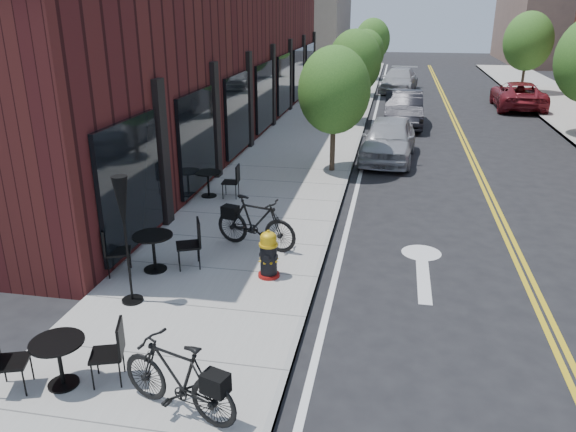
# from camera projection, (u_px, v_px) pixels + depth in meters

# --- Properties ---
(ground) EXTENTS (120.00, 120.00, 0.00)m
(ground) POSITION_uv_depth(u_px,v_px,m) (306.00, 323.00, 9.42)
(ground) COLOR black
(ground) RESTS_ON ground
(sidewalk_near) EXTENTS (4.00, 70.00, 0.12)m
(sidewalk_near) POSITION_uv_depth(u_px,v_px,m) (294.00, 162.00, 18.94)
(sidewalk_near) COLOR #9E9B93
(sidewalk_near) RESTS_ON ground
(building_near) EXTENTS (5.00, 28.00, 7.00)m
(building_near) POSITION_uv_depth(u_px,v_px,m) (200.00, 46.00, 22.20)
(building_near) COLOR #421515
(building_near) RESTS_ON ground
(bg_building_left) EXTENTS (8.00, 14.00, 10.00)m
(bg_building_left) POSITION_uv_depth(u_px,v_px,m) (303.00, 6.00, 53.20)
(bg_building_left) COLOR #726656
(bg_building_left) RESTS_ON ground
(tree_near_a) EXTENTS (2.20, 2.20, 3.81)m
(tree_near_a) POSITION_uv_depth(u_px,v_px,m) (334.00, 90.00, 16.89)
(tree_near_a) COLOR #382B1E
(tree_near_a) RESTS_ON sidewalk_near
(tree_near_b) EXTENTS (2.30, 2.30, 3.98)m
(tree_near_b) POSITION_uv_depth(u_px,v_px,m) (355.00, 62.00, 24.20)
(tree_near_b) COLOR #382B1E
(tree_near_b) RESTS_ON sidewalk_near
(tree_near_c) EXTENTS (2.10, 2.10, 3.67)m
(tree_near_c) POSITION_uv_depth(u_px,v_px,m) (365.00, 52.00, 31.63)
(tree_near_c) COLOR #382B1E
(tree_near_c) RESTS_ON sidewalk_near
(tree_near_d) EXTENTS (2.40, 2.40, 4.11)m
(tree_near_d) POSITION_uv_depth(u_px,v_px,m) (373.00, 40.00, 38.89)
(tree_near_d) COLOR #382B1E
(tree_near_d) RESTS_ON sidewalk_near
(tree_far_c) EXTENTS (2.80, 2.80, 4.62)m
(tree_far_c) POSITION_uv_depth(u_px,v_px,m) (528.00, 41.00, 32.59)
(tree_far_c) COLOR #382B1E
(tree_far_c) RESTS_ON sidewalk_far
(fire_hydrant) EXTENTS (0.51, 0.51, 0.95)m
(fire_hydrant) POSITION_uv_depth(u_px,v_px,m) (269.00, 255.00, 10.63)
(fire_hydrant) COLOR maroon
(fire_hydrant) RESTS_ON sidewalk_near
(bicycle_left) EXTENTS (1.84, 1.03, 1.06)m
(bicycle_left) POSITION_uv_depth(u_px,v_px,m) (178.00, 377.00, 6.99)
(bicycle_left) COLOR black
(bicycle_left) RESTS_ON sidewalk_near
(bicycle_right) EXTENTS (1.97, 1.02, 1.14)m
(bicycle_right) POSITION_uv_depth(u_px,v_px,m) (256.00, 222.00, 11.89)
(bicycle_right) COLOR black
(bicycle_right) RESTS_ON sidewalk_near
(bistro_set_a) EXTENTS (1.71, 0.94, 0.90)m
(bistro_set_a) POSITION_uv_depth(u_px,v_px,m) (59.00, 357.00, 7.54)
(bistro_set_a) COLOR black
(bistro_set_a) RESTS_ON sidewalk_near
(bistro_set_b) EXTENTS (1.81, 1.15, 0.97)m
(bistro_set_b) POSITION_uv_depth(u_px,v_px,m) (154.00, 247.00, 10.88)
(bistro_set_b) COLOR black
(bistro_set_b) RESTS_ON sidewalk_near
(bistro_set_c) EXTENTS (1.67, 0.76, 0.90)m
(bistro_set_c) POSITION_uv_depth(u_px,v_px,m) (208.00, 180.00, 15.15)
(bistro_set_c) COLOR black
(bistro_set_c) RESTS_ON sidewalk_near
(patio_umbrella) EXTENTS (0.37, 0.37, 2.29)m
(patio_umbrella) POSITION_uv_depth(u_px,v_px,m) (123.00, 214.00, 9.30)
(patio_umbrella) COLOR black
(patio_umbrella) RESTS_ON sidewalk_near
(parked_car_a) EXTENTS (2.00, 4.36, 1.45)m
(parked_car_a) POSITION_uv_depth(u_px,v_px,m) (389.00, 139.00, 19.14)
(parked_car_a) COLOR #A1A3A9
(parked_car_a) RESTS_ON ground
(parked_car_b) EXTENTS (1.64, 4.57, 1.50)m
(parked_car_b) POSITION_uv_depth(u_px,v_px,m) (403.00, 109.00, 24.63)
(parked_car_b) COLOR black
(parked_car_b) RESTS_ON ground
(parked_car_c) EXTENTS (2.58, 5.01, 1.39)m
(parked_car_c) POSITION_uv_depth(u_px,v_px,m) (399.00, 80.00, 34.61)
(parked_car_c) COLOR #A7A7AB
(parked_car_c) RESTS_ON ground
(parked_car_far) EXTENTS (2.44, 5.05, 1.39)m
(parked_car_far) POSITION_uv_depth(u_px,v_px,m) (518.00, 95.00, 28.75)
(parked_car_far) COLOR maroon
(parked_car_far) RESTS_ON ground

